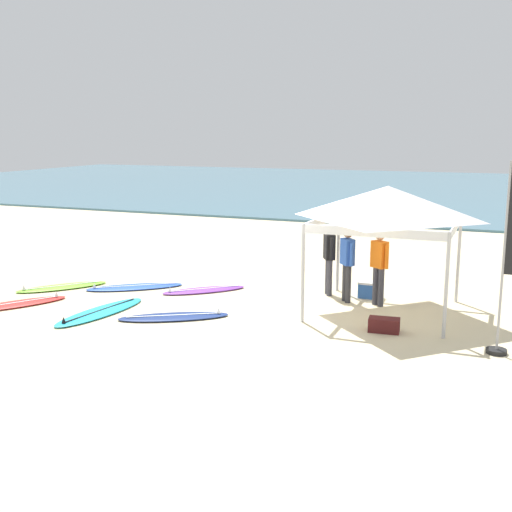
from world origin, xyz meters
name	(u,v)px	position (x,y,z in m)	size (l,w,h in m)	color
ground_plane	(271,313)	(0.00, 0.00, 0.00)	(80.00, 80.00, 0.00)	beige
sea	(436,189)	(0.00, 31.58, 0.05)	(80.00, 36.00, 0.10)	teal
canopy_tent	(388,203)	(2.24, 1.07, 2.39)	(2.95, 2.95, 2.75)	#B7B7BC
surfboard_purple	(204,290)	(-2.20, 1.15, 0.04)	(1.92, 1.82, 0.19)	purple
surfboard_navy	(174,317)	(-1.76, -1.12, 0.04)	(2.32, 1.74, 0.19)	navy
surfboard_cyan	(100,312)	(-3.42, -1.40, 0.04)	(1.04, 2.63, 0.19)	#23B2CC
surfboard_red	(16,304)	(-5.58, -1.60, 0.04)	(1.76, 2.25, 0.19)	red
surfboard_lime	(62,287)	(-5.66, 0.10, 0.04)	(1.88, 2.09, 0.19)	#7AD12D
surfboard_blue	(134,287)	(-3.97, 0.78, 0.04)	(2.31, 1.95, 0.19)	blue
person_blue	(347,260)	(1.29, 1.54, 0.99)	(0.39, 0.46, 1.71)	#2D2D33
person_black	(329,255)	(0.74, 2.00, 0.99)	(0.36, 0.50, 1.71)	#383842
person_orange	(379,263)	(2.03, 1.50, 0.99)	(0.47, 0.39, 1.71)	#383842
banner_flag	(510,268)	(4.73, -0.86, 1.57)	(0.60, 0.36, 3.40)	#99999E
gear_bag_near_tent	(384,325)	(2.53, -0.38, 0.14)	(0.60, 0.32, 0.28)	#4C1919
cooler_box	(369,290)	(1.71, 2.09, 0.20)	(0.50, 0.36, 0.39)	#2D60B7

